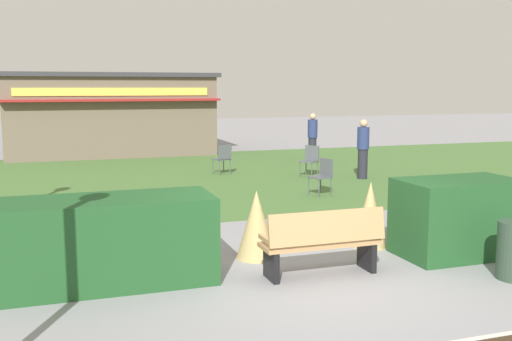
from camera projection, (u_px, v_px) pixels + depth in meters
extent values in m
plane|color=gray|center=(320.00, 281.00, 7.97)|extent=(80.00, 80.00, 0.00)
cube|color=#446B33|center=(178.00, 177.00, 17.14)|extent=(36.00, 12.00, 0.01)
cube|color=tan|center=(321.00, 243.00, 8.20)|extent=(1.70, 0.48, 0.06)
cube|color=tan|center=(328.00, 227.00, 7.95)|extent=(1.70, 0.13, 0.44)
cube|color=black|center=(271.00, 264.00, 8.00)|extent=(0.08, 0.44, 0.45)
cube|color=black|center=(367.00, 254.00, 8.46)|extent=(0.08, 0.44, 0.45)
cube|color=tan|center=(266.00, 239.00, 7.93)|extent=(0.06, 0.44, 0.06)
cube|color=tan|center=(372.00, 230.00, 8.44)|extent=(0.06, 0.44, 0.06)
cube|color=#1E4C23|center=(109.00, 241.00, 7.79)|extent=(2.76, 1.10, 1.16)
cube|color=#1E4C23|center=(458.00, 217.00, 9.15)|extent=(1.86, 1.10, 1.19)
cone|color=tan|center=(256.00, 224.00, 8.98)|extent=(0.62, 0.62, 1.05)
cone|color=tan|center=(370.00, 214.00, 9.62)|extent=(0.55, 0.55, 1.08)
cube|color=#6B5B4C|center=(110.00, 116.00, 23.18)|extent=(7.55, 4.35, 2.95)
cube|color=#333338|center=(108.00, 75.00, 22.96)|extent=(7.85, 4.65, 0.16)
cube|color=maroon|center=(115.00, 100.00, 20.88)|extent=(7.65, 0.36, 0.08)
cube|color=#D8CC4C|center=(114.00, 92.00, 20.99)|extent=(6.79, 0.04, 0.28)
cube|color=#4C5156|center=(221.00, 159.00, 17.67)|extent=(0.54, 0.54, 0.04)
cube|color=#4C5156|center=(225.00, 152.00, 17.48)|extent=(0.43, 0.16, 0.44)
cylinder|color=#4C5156|center=(224.00, 165.00, 17.96)|extent=(0.03, 0.03, 0.45)
cylinder|color=#4C5156|center=(213.00, 166.00, 17.75)|extent=(0.03, 0.03, 0.45)
cylinder|color=#4C5156|center=(230.00, 167.00, 17.65)|extent=(0.03, 0.03, 0.45)
cylinder|color=#4C5156|center=(219.00, 168.00, 17.44)|extent=(0.03, 0.03, 0.45)
cube|color=#4C5156|center=(309.00, 161.00, 17.18)|extent=(0.62, 0.62, 0.04)
cube|color=#4C5156|center=(312.00, 153.00, 17.32)|extent=(0.31, 0.37, 0.44)
cylinder|color=#4C5156|center=(300.00, 169.00, 17.16)|extent=(0.03, 0.03, 0.45)
cylinder|color=#4C5156|center=(312.00, 170.00, 16.95)|extent=(0.03, 0.03, 0.45)
cylinder|color=#4C5156|center=(306.00, 168.00, 17.47)|extent=(0.03, 0.03, 0.45)
cylinder|color=#4C5156|center=(318.00, 169.00, 17.27)|extent=(0.03, 0.03, 0.45)
cube|color=#4C5156|center=(320.00, 177.00, 14.16)|extent=(0.54, 0.54, 0.04)
cube|color=#4C5156|center=(326.00, 167.00, 14.24)|extent=(0.16, 0.43, 0.44)
cylinder|color=#4C5156|center=(309.00, 186.00, 14.24)|extent=(0.03, 0.03, 0.45)
cylinder|color=#4C5156|center=(319.00, 188.00, 13.93)|extent=(0.03, 0.03, 0.45)
cylinder|color=#4C5156|center=(321.00, 185.00, 14.45)|extent=(0.03, 0.03, 0.45)
cylinder|color=#4C5156|center=(331.00, 187.00, 14.14)|extent=(0.03, 0.03, 0.45)
cylinder|color=#23232D|center=(363.00, 164.00, 16.78)|extent=(0.28, 0.28, 0.85)
cylinder|color=navy|center=(363.00, 138.00, 16.67)|extent=(0.34, 0.34, 0.62)
sphere|color=tan|center=(364.00, 123.00, 16.61)|extent=(0.22, 0.22, 0.22)
cylinder|color=#23232D|center=(312.00, 150.00, 20.55)|extent=(0.28, 0.28, 0.85)
cylinder|color=navy|center=(313.00, 129.00, 20.45)|extent=(0.34, 0.34, 0.62)
sphere|color=tan|center=(313.00, 116.00, 20.39)|extent=(0.22, 0.22, 0.22)
cube|color=navy|center=(68.00, 127.00, 30.28)|extent=(4.27, 1.96, 0.60)
cube|color=black|center=(65.00, 119.00, 30.17)|extent=(2.37, 1.67, 0.44)
cylinder|color=black|center=(93.00, 130.00, 31.62)|extent=(0.65, 0.25, 0.64)
cylinder|color=black|center=(96.00, 132.00, 29.92)|extent=(0.65, 0.25, 0.64)
cylinder|color=black|center=(41.00, 131.00, 30.70)|extent=(0.65, 0.25, 0.64)
cylinder|color=black|center=(42.00, 133.00, 29.00)|extent=(0.65, 0.25, 0.64)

